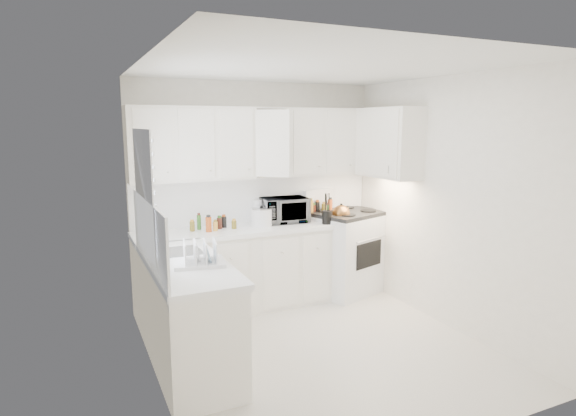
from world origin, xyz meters
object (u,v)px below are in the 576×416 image
tea_kettle (341,213)px  microwave (284,207)px  stove (346,241)px  rice_cooker (261,216)px  utensil_crock (327,208)px  dish_rack (199,251)px

tea_kettle → microwave: size_ratio=0.50×
stove → rice_cooker: 1.21m
rice_cooker → utensil_crock: 0.78m
dish_rack → microwave: bearing=54.0°
stove → microwave: size_ratio=2.47×
microwave → rice_cooker: microwave is taller
utensil_crock → dish_rack: (-1.80, -1.02, -0.07)m
stove → dish_rack: bearing=-169.2°
microwave → rice_cooker: (-0.33, -0.09, -0.06)m
tea_kettle → microwave: microwave is taller
dish_rack → utensil_crock: bearing=39.8°
tea_kettle → utensil_crock: utensil_crock is taller
stove → tea_kettle: size_ratio=4.95×
rice_cooker → utensil_crock: size_ratio=0.63×
stove → microwave: (-0.81, 0.11, 0.47)m
utensil_crock → stove: bearing=26.1°
rice_cooker → tea_kettle: bearing=4.1°
stove → utensil_crock: size_ratio=3.52×
microwave → rice_cooker: bearing=-160.2°
microwave → utensil_crock: size_ratio=1.42×
microwave → rice_cooker: 0.35m
stove → microwave: bearing=154.1°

